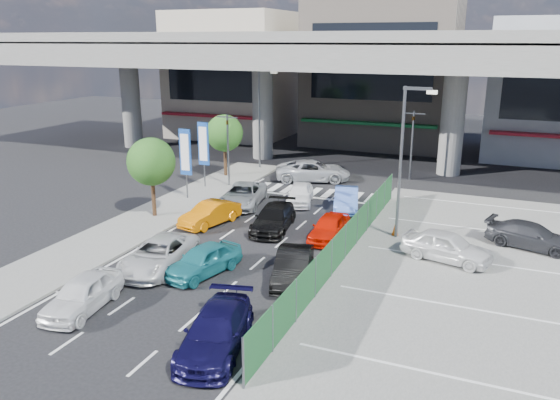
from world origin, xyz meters
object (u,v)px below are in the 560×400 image
at_px(tree_near, 151,162).
at_px(traffic_cone, 395,229).
at_px(sedan_white_mid_left, 159,255).
at_px(taxi_orange_right, 329,228).
at_px(taxi_teal_mid, 203,260).
at_px(hatch_black_mid_right, 293,267).
at_px(street_lamp_right, 405,151).
at_px(signboard_far, 203,146).
at_px(tree_far, 224,133).
at_px(sedan_white_front_mid, 300,194).
at_px(minivan_navy_back, 216,331).
at_px(crossing_wagon_silver, 313,171).
at_px(taxi_orange_left, 210,214).
at_px(kei_truck_front_right, 346,199).
at_px(sedan_black_mid, 273,218).
at_px(traffic_light_left, 228,132).
at_px(van_white_back_left, 82,294).
at_px(traffic_light_right, 413,128).
at_px(parked_sedan_white, 447,246).
at_px(wagon_silver_front_left, 243,195).
at_px(signboard_near, 185,154).
at_px(parked_sedan_dgrey, 531,236).
at_px(street_lamp_left, 261,110).

height_order(tree_near, traffic_cone, tree_near).
bearing_deg(sedan_white_mid_left, taxi_orange_right, 40.49).
distance_m(taxi_teal_mid, hatch_black_mid_right, 4.11).
xyz_separation_m(street_lamp_right, traffic_cone, (-0.28, 0.27, -4.36)).
relative_size(signboard_far, tree_far, 0.98).
bearing_deg(sedan_white_front_mid, minivan_navy_back, -93.52).
bearing_deg(crossing_wagon_silver, taxi_orange_left, 149.46).
bearing_deg(sedan_white_front_mid, taxi_orange_right, -70.79).
bearing_deg(street_lamp_right, hatch_black_mid_right, -114.74).
bearing_deg(kei_truck_front_right, sedan_black_mid, -132.10).
height_order(kei_truck_front_right, crossing_wagon_silver, crossing_wagon_silver).
bearing_deg(sedan_white_mid_left, traffic_cone, 35.66).
relative_size(signboard_far, traffic_cone, 6.71).
distance_m(traffic_light_left, van_white_back_left, 19.38).
bearing_deg(van_white_back_left, tree_near, 103.65).
bearing_deg(sedan_black_mid, traffic_light_right, 61.24).
distance_m(kei_truck_front_right, parked_sedan_white, 9.14).
height_order(traffic_light_right, wagon_silver_front_left, traffic_light_right).
bearing_deg(street_lamp_right, minivan_navy_back, -105.68).
bearing_deg(traffic_light_left, hatch_black_mid_right, -52.60).
bearing_deg(minivan_navy_back, taxi_teal_mid, 110.87).
xyz_separation_m(traffic_light_right, signboard_near, (-12.70, -11.01, -0.87)).
distance_m(tree_near, taxi_orange_right, 11.11).
xyz_separation_m(minivan_navy_back, sedan_black_mid, (-3.01, 12.02, -0.02)).
xyz_separation_m(tree_near, wagon_silver_front_left, (3.81, 4.22, -2.70)).
bearing_deg(taxi_orange_left, tree_far, 127.65).
xyz_separation_m(street_lamp_right, parked_sedan_dgrey, (6.42, 1.02, -4.07)).
bearing_deg(tree_near, wagon_silver_front_left, 47.98).
xyz_separation_m(taxi_teal_mid, parked_sedan_dgrey, (13.74, 9.06, 0.01)).
relative_size(traffic_light_left, van_white_back_left, 1.28).
bearing_deg(taxi_orange_left, sedan_white_mid_left, -67.93).
relative_size(signboard_far, parked_sedan_dgrey, 1.07).
relative_size(van_white_back_left, taxi_orange_left, 1.02).
relative_size(tree_far, kei_truck_front_right, 1.17).
distance_m(signboard_near, traffic_cone, 14.44).
relative_size(traffic_light_left, sedan_black_mid, 1.12).
relative_size(sedan_white_mid_left, kei_truck_front_right, 1.21).
bearing_deg(van_white_back_left, tree_far, 95.57).
relative_size(parked_sedan_dgrey, traffic_cone, 6.26).
distance_m(tree_near, traffic_cone, 14.39).
distance_m(van_white_back_left, sedan_black_mid, 11.93).
height_order(tree_near, minivan_navy_back, tree_near).
bearing_deg(traffic_cone, wagon_silver_front_left, 169.03).
xyz_separation_m(minivan_navy_back, taxi_teal_mid, (-3.58, 5.28, -0.01)).
distance_m(street_lamp_right, sedan_white_front_mid, 9.17).
bearing_deg(traffic_cone, sedan_black_mid, -166.34).
distance_m(sedan_white_front_mid, parked_sedan_dgrey, 13.90).
height_order(van_white_back_left, parked_sedan_dgrey, van_white_back_left).
relative_size(traffic_light_right, tree_far, 1.08).
bearing_deg(street_lamp_right, street_lamp_left, 138.37).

